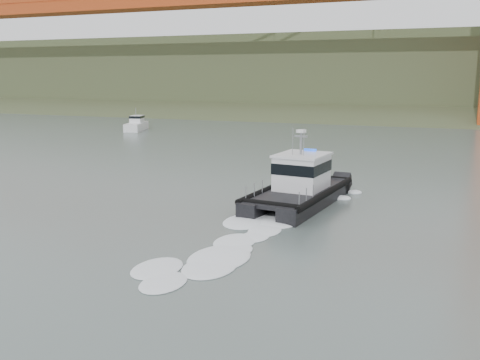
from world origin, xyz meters
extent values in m
plane|color=#4D5C58|center=(0.00, 0.00, 0.00)|extent=(400.00, 400.00, 0.00)
cube|color=#384527|center=(0.00, 92.00, 0.00)|extent=(500.00, 44.72, 16.25)
cube|color=#384527|center=(0.00, 120.00, 6.00)|extent=(500.00, 70.00, 18.00)
cube|color=#384527|center=(0.00, 145.00, 11.00)|extent=(500.00, 60.00, 16.00)
cube|color=black|center=(2.74, 13.52, 0.40)|extent=(2.31, 10.42, 1.13)
cube|color=black|center=(5.26, 13.25, 0.40)|extent=(2.31, 10.42, 1.13)
cube|color=black|center=(3.95, 12.92, 0.85)|extent=(4.69, 9.29, 0.24)
cube|color=white|center=(4.05, 13.85, 2.04)|extent=(3.17, 3.67, 2.16)
cube|color=black|center=(4.05, 13.85, 2.43)|extent=(3.23, 3.73, 0.71)
cube|color=white|center=(4.05, 13.85, 3.20)|extent=(3.37, 3.88, 0.15)
cylinder|color=gray|center=(4.02, 13.57, 3.97)|extent=(0.15, 0.15, 1.69)
cylinder|color=white|center=(4.02, 13.57, 4.77)|extent=(0.66, 0.66, 0.17)
cube|color=white|center=(-31.91, 50.28, 0.53)|extent=(3.90, 6.74, 1.28)
cube|color=white|center=(-32.06, 50.79, 1.60)|extent=(2.38, 2.95, 1.28)
cube|color=black|center=(-32.06, 50.79, 2.03)|extent=(2.44, 3.01, 0.37)
cylinder|color=gray|center=(-31.91, 50.28, 2.77)|extent=(0.09, 0.09, 1.28)
camera|label=1|loc=(13.02, -19.48, 8.28)|focal=40.00mm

